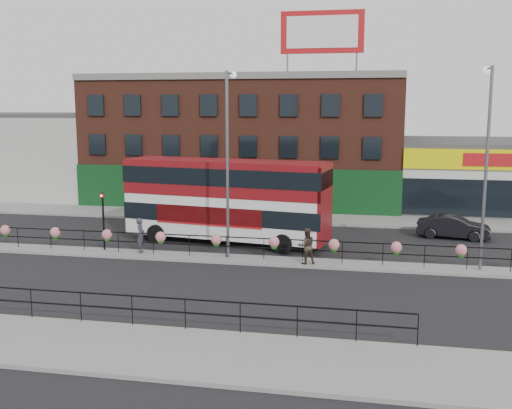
% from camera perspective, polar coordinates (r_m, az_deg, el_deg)
% --- Properties ---
extents(ground, '(120.00, 120.00, 0.00)m').
position_cam_1_polar(ground, '(31.24, -1.06, -5.42)').
color(ground, black).
rests_on(ground, ground).
extents(south_pavement, '(60.00, 4.00, 0.15)m').
position_cam_1_polar(south_pavement, '(20.26, -8.41, -13.74)').
color(south_pavement, gray).
rests_on(south_pavement, ground).
extents(north_pavement, '(60.00, 4.00, 0.15)m').
position_cam_1_polar(north_pavement, '(42.74, 2.32, -1.26)').
color(north_pavement, gray).
rests_on(north_pavement, ground).
extents(median, '(60.00, 1.60, 0.15)m').
position_cam_1_polar(median, '(31.22, -1.06, -5.29)').
color(median, gray).
rests_on(median, ground).
extents(yellow_line_inner, '(60.00, 0.10, 0.01)m').
position_cam_1_polar(yellow_line_inner, '(22.30, -6.41, -11.66)').
color(yellow_line_inner, gold).
rests_on(yellow_line_inner, ground).
extents(yellow_line_outer, '(60.00, 0.10, 0.01)m').
position_cam_1_polar(yellow_line_outer, '(22.14, -6.55, -11.82)').
color(yellow_line_outer, gold).
rests_on(yellow_line_outer, ground).
extents(brick_building, '(25.00, 12.21, 10.30)m').
position_cam_1_polar(brick_building, '(50.63, -0.76, 6.18)').
color(brick_building, brown).
rests_on(brick_building, ground).
extents(supermarket, '(15.00, 12.25, 5.30)m').
position_cam_1_polar(supermarket, '(50.63, 22.00, 2.68)').
color(supermarket, silver).
rests_on(supermarket, ground).
extents(warehouse_west, '(15.50, 12.00, 7.30)m').
position_cam_1_polar(warehouse_west, '(58.38, -20.66, 4.56)').
color(warehouse_west, '#ACACA7').
rests_on(warehouse_west, ground).
extents(billboard, '(6.00, 0.29, 4.40)m').
position_cam_1_polar(billboard, '(44.97, 6.31, 16.00)').
color(billboard, '#AC1216').
rests_on(billboard, brick_building).
extents(median_railing, '(30.04, 0.56, 1.23)m').
position_cam_1_polar(median_railing, '(30.99, -1.07, -3.55)').
color(median_railing, black).
rests_on(median_railing, median).
extents(south_railing, '(20.04, 0.05, 1.12)m').
position_cam_1_polar(south_railing, '(22.29, -11.74, -9.21)').
color(south_railing, black).
rests_on(south_railing, south_pavement).
extents(double_decker_bus, '(12.31, 4.62, 4.87)m').
position_cam_1_polar(double_decker_bus, '(34.80, -2.82, 1.14)').
color(double_decker_bus, silver).
rests_on(double_decker_bus, ground).
extents(car, '(2.89, 4.77, 1.41)m').
position_cam_1_polar(car, '(38.30, 18.29, -2.04)').
color(car, black).
rests_on(car, ground).
extents(pedestrian_a, '(0.88, 0.74, 1.90)m').
position_cam_1_polar(pedestrian_a, '(32.77, -10.92, -2.91)').
color(pedestrian_a, '#32313C').
rests_on(pedestrian_a, median).
extents(pedestrian_b, '(1.35, 1.29, 1.82)m').
position_cam_1_polar(pedestrian_b, '(30.07, 4.83, -3.95)').
color(pedestrian_b, '#3A2E24').
rests_on(pedestrian_b, median).
extents(lamp_column_west, '(0.34, 1.68, 9.59)m').
position_cam_1_polar(lamp_column_west, '(30.84, -2.65, 5.39)').
color(lamp_column_west, slate).
rests_on(lamp_column_west, median).
extents(lamp_column_east, '(0.35, 1.70, 9.70)m').
position_cam_1_polar(lamp_column_east, '(30.41, 21.08, 4.83)').
color(lamp_column_east, slate).
rests_on(lamp_column_east, median).
extents(traffic_light_median, '(0.15, 0.28, 3.65)m').
position_cam_1_polar(traffic_light_median, '(33.64, -14.37, -0.34)').
color(traffic_light_median, black).
rests_on(traffic_light_median, median).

